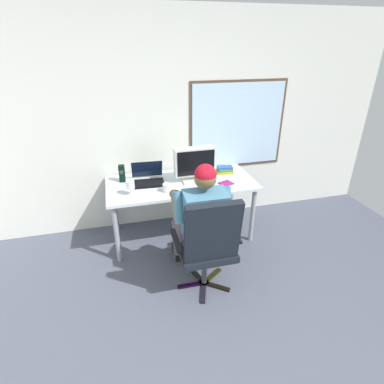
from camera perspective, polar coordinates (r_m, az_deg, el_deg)
name	(u,v)px	position (r m, az deg, el deg)	size (l,w,h in m)	color
wall_rear	(182,124)	(3.74, -1.84, 12.51)	(5.30, 0.08, 2.51)	silver
desk	(181,187)	(3.50, -2.05, 0.95)	(1.67, 0.78, 0.71)	gray
office_chair	(209,242)	(2.70, 3.10, -9.37)	(0.59, 0.55, 1.03)	black
person_seated	(201,220)	(2.87, 1.67, -5.16)	(0.53, 0.74, 1.25)	#4D424F
crt_monitor	(195,163)	(3.43, 0.50, 5.51)	(0.46, 0.24, 0.39)	beige
laptop	(148,177)	(3.49, -8.25, 2.84)	(0.37, 0.34, 0.22)	black
wine_glass	(130,185)	(3.19, -11.44, 1.21)	(0.09, 0.09, 0.16)	silver
desk_speaker	(122,173)	(3.53, -12.94, 3.40)	(0.07, 0.08, 0.20)	black
book_stack	(225,170)	(3.72, 6.12, 4.13)	(0.21, 0.14, 0.08)	#B09320
cd_case	(226,183)	(3.44, 6.37, 1.63)	(0.18, 0.17, 0.01)	#8B1767
coffee_mug	(167,188)	(3.24, -4.73, 0.78)	(0.09, 0.09, 0.09)	silver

